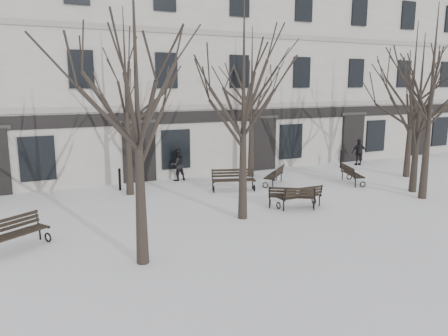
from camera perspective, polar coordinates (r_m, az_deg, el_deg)
ground at (r=16.36m, az=8.72°, el=-6.08°), size 100.00×100.00×0.00m
building at (r=27.32m, az=-6.86°, el=12.43°), size 40.40×10.20×11.40m
tree_0 at (r=11.29m, az=-11.39°, el=11.01°), size 5.38×5.38×7.68m
tree_1 at (r=15.09m, az=2.59°, el=11.31°), size 5.43×5.43×7.76m
tree_2 at (r=19.75m, az=25.58°, el=10.43°), size 5.53×5.53×7.91m
tree_3 at (r=20.86m, az=24.26°, el=8.71°), size 4.81×4.81×6.87m
tree_4 at (r=18.99m, az=-12.73°, el=11.14°), size 5.50×5.50×7.86m
tree_5 at (r=22.42m, az=3.65°, el=10.82°), size 5.29×5.29×7.56m
tree_6 at (r=24.22m, az=23.52°, el=10.34°), size 5.47×5.47×7.81m
bench_0 at (r=14.11m, az=-25.70°, el=-7.62°), size 1.94×1.57×0.95m
bench_1 at (r=17.20m, az=9.95°, el=-3.60°), size 1.78×0.66×0.89m
bench_2 at (r=17.06m, az=8.85°, el=-3.67°), size 1.80×1.53×0.90m
bench_3 at (r=19.69m, az=1.21°, el=-1.46°), size 2.04×1.25×0.98m
bench_4 at (r=21.01m, az=6.66°, el=-0.90°), size 1.67×1.62×0.88m
bench_5 at (r=21.99m, az=16.28°, el=-0.69°), size 1.24×1.90×0.91m
bollard_a at (r=20.33m, az=-13.47°, el=-1.34°), size 0.13×0.13×1.01m
bollard_b at (r=25.93m, az=15.04°, el=1.24°), size 0.14×0.14×1.05m
pedestrian_b at (r=22.00m, az=-6.05°, el=-1.62°), size 0.86×0.71×1.61m
pedestrian_c at (r=27.24m, az=17.13°, el=0.37°), size 0.98×0.59×1.56m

